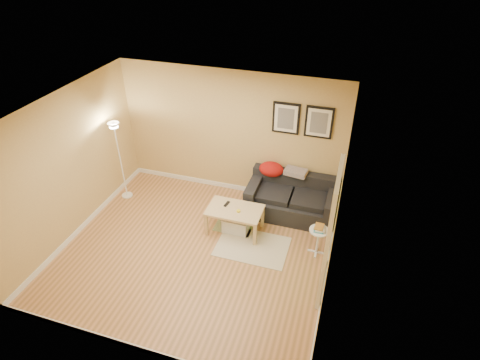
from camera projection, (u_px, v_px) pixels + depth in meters
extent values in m
plane|color=tan|center=(196.00, 250.00, 6.80)|extent=(4.50, 4.50, 0.00)
plane|color=white|center=(184.00, 113.00, 5.36)|extent=(4.50, 4.50, 0.00)
plane|color=tan|center=(231.00, 134.00, 7.67)|extent=(4.50, 0.00, 4.50)
plane|color=tan|center=(121.00, 284.00, 4.49)|extent=(4.50, 0.00, 4.50)
plane|color=tan|center=(69.00, 167.00, 6.64)|extent=(0.00, 4.00, 4.00)
plane|color=tan|center=(336.00, 217.00, 5.52)|extent=(0.00, 4.00, 4.00)
cube|color=white|center=(231.00, 186.00, 8.36)|extent=(4.50, 0.02, 0.10)
cube|color=white|center=(137.00, 348.00, 5.19)|extent=(4.50, 0.02, 0.10)
cube|color=white|center=(86.00, 223.00, 7.33)|extent=(0.02, 4.00, 0.10)
cube|color=white|center=(325.00, 278.00, 6.22)|extent=(0.02, 4.00, 0.10)
cube|color=beige|center=(252.00, 246.00, 6.88)|extent=(1.25, 0.85, 0.01)
cube|color=#668C4C|center=(234.00, 226.00, 7.35)|extent=(0.70, 0.50, 0.01)
cube|color=black|center=(227.00, 204.00, 7.09)|extent=(0.08, 0.17, 0.02)
cylinder|color=yellow|center=(238.00, 211.00, 6.91)|extent=(0.07, 0.07, 0.03)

